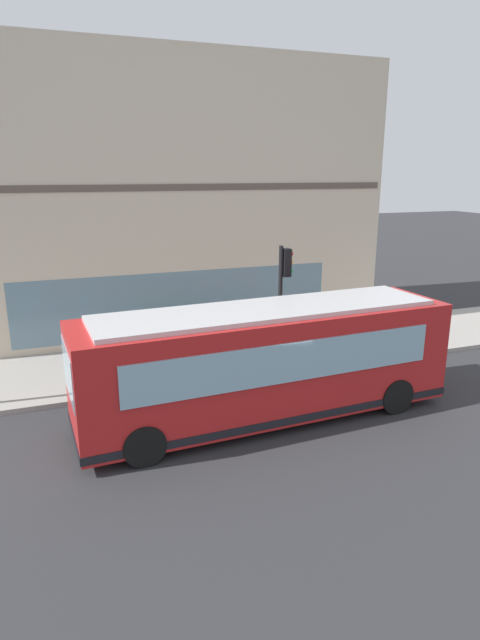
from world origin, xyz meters
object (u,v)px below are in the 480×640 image
at_px(traffic_light_near_corner, 284,283).
at_px(newspaper_vending_box, 175,335).
at_px(city_bus_nearside, 266,363).
at_px(fire_hydrant, 310,325).
at_px(pedestrian_near_hydrant, 98,349).
at_px(pedestrian_near_building_entrance, 351,316).

xyz_separation_m(traffic_light_near_corner, newspaper_vending_box, (3.05, 2.95, -2.35)).
height_order(city_bus_nearside, fire_hydrant, city_bus_nearside).
xyz_separation_m(pedestrian_near_hydrant, newspaper_vending_box, (2.06, -2.95, -0.46)).
bearing_deg(fire_hydrant, pedestrian_near_hydrant, 102.03).
xyz_separation_m(traffic_light_near_corner, pedestrian_near_building_entrance, (1.51, -3.54, -1.82)).
bearing_deg(city_bus_nearside, traffic_light_near_corner, -31.56).
bearing_deg(fire_hydrant, city_bus_nearside, 143.22).
bearing_deg(pedestrian_near_building_entrance, fire_hydrant, 39.15).
height_order(city_bus_nearside, pedestrian_near_hydrant, city_bus_nearside).
bearing_deg(city_bus_nearside, pedestrian_near_hydrant, 43.55).
bearing_deg(pedestrian_near_hydrant, city_bus_nearside, -136.45).
relative_size(pedestrian_near_building_entrance, pedestrian_near_hydrant, 1.06).
distance_m(fire_hydrant, pedestrian_near_building_entrance, 1.76).
bearing_deg(traffic_light_near_corner, city_bus_nearside, 148.44).
xyz_separation_m(city_bus_nearside, pedestrian_near_hydrant, (4.16, 3.95, -0.49)).
bearing_deg(pedestrian_near_building_entrance, newspaper_vending_box, 76.59).
xyz_separation_m(traffic_light_near_corner, fire_hydrant, (2.78, -2.50, -2.44)).
relative_size(fire_hydrant, pedestrian_near_hydrant, 0.46).
bearing_deg(city_bus_nearside, fire_hydrant, -36.78).
relative_size(traffic_light_near_corner, fire_hydrant, 5.43).
height_order(pedestrian_near_building_entrance, newspaper_vending_box, pedestrian_near_building_entrance).
height_order(fire_hydrant, pedestrian_near_hydrant, pedestrian_near_hydrant).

